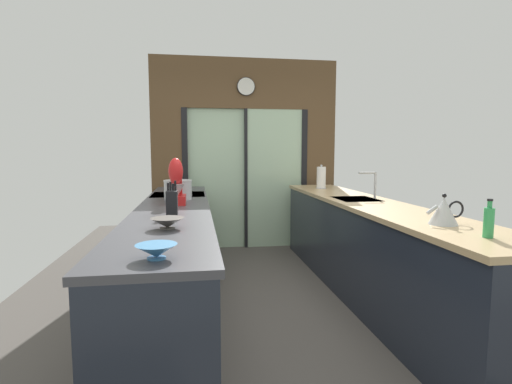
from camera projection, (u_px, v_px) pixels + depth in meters
The scene contains 15 objects.
ground_plane at pixel (269, 291), 3.91m from camera, with size 5.04×7.60×0.02m, color #4C4742.
back_wall_unit at pixel (246, 143), 5.52m from camera, with size 2.64×0.12×2.70m.
left_counter_run at pixel (174, 262), 3.26m from camera, with size 0.62×3.80×0.92m.
right_counter_run at pixel (367, 249), 3.71m from camera, with size 0.62×3.80×0.92m.
sink_faucet at pixel (372, 181), 3.91m from camera, with size 0.19×0.02×0.27m.
oven_range at pixel (179, 235), 4.36m from camera, with size 0.60×0.60×0.92m.
mixing_bowl_near at pixel (156, 251), 1.72m from camera, with size 0.19×0.19×0.07m.
mixing_bowl_mid at pixel (167, 223), 2.39m from camera, with size 0.21×0.21×0.07m.
mixing_bowl_far at pixel (182, 185), 4.94m from camera, with size 0.21×0.21×0.09m.
knife_block at pixel (172, 203), 2.86m from camera, with size 0.08×0.14×0.26m.
stand_mixer at pixel (176, 186), 3.49m from camera, with size 0.17×0.27×0.42m.
stock_pot at pixel (178, 190), 3.83m from camera, with size 0.28×0.28×0.22m.
kettle at pixel (444, 211), 2.52m from camera, with size 0.27×0.18×0.20m.
soap_bottle at pixel (489, 222), 2.14m from camera, with size 0.05×0.05×0.22m.
paper_towel_roll at pixel (321, 178), 4.98m from camera, with size 0.13×0.13×0.31m.
Camera 1 is at (-0.71, -3.12, 1.40)m, focal length 27.07 mm.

